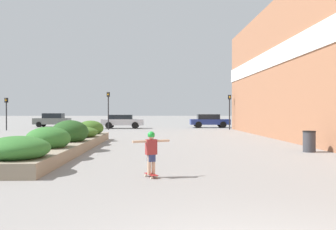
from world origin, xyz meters
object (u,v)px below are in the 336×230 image
Objects in this scene: skateboarder at (151,148)px; car_center_right at (52,120)px; traffic_light_right at (230,106)px; trash_bin at (309,141)px; car_center_left at (209,121)px; traffic_light_left at (108,104)px; skateboard at (151,175)px; car_rightmost at (122,121)px; car_leftmost at (308,120)px; traffic_light_far_left at (6,108)px.

skateboarder is 35.53m from car_center_right.
traffic_light_right reaches higher than car_center_right.
trash_bin is 24.61m from car_center_left.
skateboarder is 1.24× the size of trash_bin.
traffic_light_left reaches higher than trash_bin.
trash_bin is at bearing -60.77° from traffic_light_left.
skateboard is 0.17× the size of traffic_light_right.
skateboard is at bearing -160.44° from car_center_right.
car_center_left is 4.76m from traffic_light_right.
car_rightmost is (-3.46, 29.21, -0.01)m from skateboarder.
car_leftmost is (17.13, 31.54, 0.71)m from skateboard.
trash_bin is at bearing -145.69° from car_center_right.
traffic_light_right is (7.29, 26.38, 1.54)m from skateboarder.
car_rightmost is (-3.46, 29.21, 0.71)m from skateboard.
car_center_left is 9.47m from car_rightmost.
skateboarder is 35.89m from car_leftmost.
car_center_right reaches higher than car_center_left.
skateboard is 0.14× the size of car_rightmost.
car_rightmost is at bearing -116.85° from car_center_right.
skateboard is 0.15× the size of car_center_right.
car_leftmost is 31.72m from traffic_light_far_left.
car_leftmost is 1.26× the size of traffic_light_left.
traffic_light_right is (19.18, -7.10, 1.52)m from car_center_right.
car_leftmost reaches higher than trash_bin.
skateboarder is 0.29× the size of car_center_right.
traffic_light_right is 1.11× the size of traffic_light_far_left.
traffic_light_left reaches higher than car_center_right.
traffic_light_left is (-11.35, 20.29, 2.01)m from trash_bin.
car_center_left reaches higher than trash_bin.
car_center_left is at bearing 54.59° from skateboard.
traffic_light_left is at bearing -21.00° from car_rightmost.
car_leftmost is at bearing 96.45° from car_rightmost.
skateboard is 31.24m from car_center_left.
car_rightmost is at bearing 113.92° from trash_bin.
skateboard is 0.64× the size of trash_bin.
trash_bin is at bearing 23.92° from car_rightmost.
car_leftmost is 22.36m from traffic_light_left.
trash_bin is 0.27× the size of traffic_light_right.
car_center_left is 0.98× the size of car_rightmost.
car_center_right is at bearing 85.03° from skateboarder.
traffic_light_left is 9.47m from traffic_light_far_left.
skateboarder reaches higher than trash_bin.
traffic_light_left reaches higher than car_center_left.
skateboarder is at bearing -61.25° from traffic_light_far_left.
car_center_right is (-17.79, 2.81, 0.02)m from car_center_left.
car_rightmost is at bearing 72.23° from skateboard.
traffic_light_far_left is at bearing 165.46° from car_center_right.
car_leftmost is 20.72m from car_rightmost.
traffic_light_right reaches higher than car_center_left.
traffic_light_left is (-21.68, -5.17, 1.70)m from car_leftmost.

